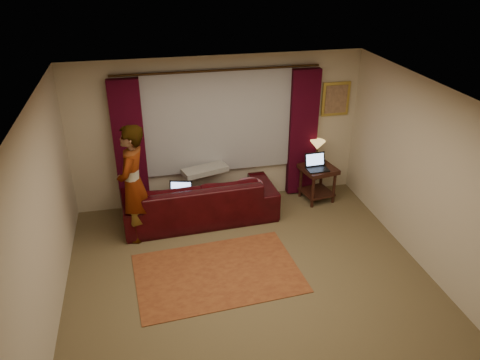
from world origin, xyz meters
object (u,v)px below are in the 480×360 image
(laptop_table, at_px, (318,163))
(person, at_px, (133,184))
(sofa, at_px, (199,191))
(tiffany_lamp, at_px, (317,152))
(laptop_sofa, at_px, (180,193))
(end_table, at_px, (317,183))

(laptop_table, distance_m, person, 3.17)
(person, bearing_deg, laptop_table, 115.09)
(sofa, height_order, person, person)
(sofa, xyz_separation_m, tiffany_lamp, (2.18, 0.36, 0.35))
(sofa, bearing_deg, laptop_table, 179.73)
(laptop_sofa, distance_m, end_table, 2.56)
(laptop_sofa, bearing_deg, tiffany_lamp, 27.55)
(sofa, bearing_deg, end_table, -177.81)
(end_table, bearing_deg, laptop_sofa, -170.64)
(end_table, bearing_deg, laptop_table, -122.56)
(end_table, height_order, tiffany_lamp, tiffany_lamp)
(laptop_sofa, distance_m, laptop_table, 2.46)
(end_table, distance_m, person, 3.30)
(tiffany_lamp, distance_m, person, 3.30)
(laptop_sofa, relative_size, person, 0.21)
(laptop_sofa, height_order, tiffany_lamp, tiffany_lamp)
(tiffany_lamp, height_order, laptop_table, tiffany_lamp)
(sofa, distance_m, tiffany_lamp, 2.24)
(sofa, relative_size, tiffany_lamp, 5.87)
(laptop_table, height_order, person, person)
(sofa, height_order, tiffany_lamp, tiffany_lamp)
(tiffany_lamp, height_order, person, person)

